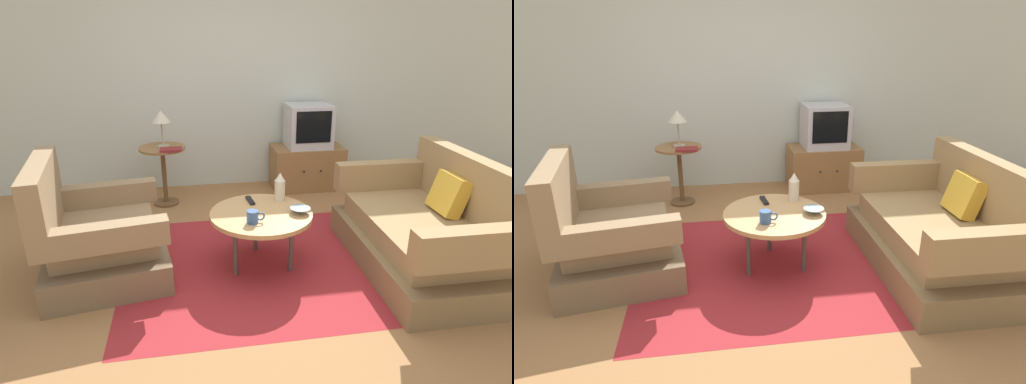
{
  "view_description": "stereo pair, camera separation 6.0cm",
  "coord_description": "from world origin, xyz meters",
  "views": [
    {
      "loc": [
        -0.55,
        -2.76,
        1.8
      ],
      "look_at": [
        -0.02,
        0.45,
        0.55
      ],
      "focal_mm": 29.26,
      "sensor_mm": 36.0,
      "label": 1
    },
    {
      "loc": [
        -0.49,
        -2.77,
        1.8
      ],
      "look_at": [
        -0.02,
        0.45,
        0.55
      ],
      "focal_mm": 29.26,
      "sensor_mm": 36.0,
      "label": 2
    }
  ],
  "objects": [
    {
      "name": "tv_remote_dark",
      "position": [
        -0.07,
        0.44,
        0.48
      ],
      "size": [
        0.06,
        0.18,
        0.02
      ],
      "rotation": [
        0.0,
        0.0,
        4.82
      ],
      "color": "black",
      "rests_on": "coffee_table"
    },
    {
      "name": "ground_plane",
      "position": [
        0.0,
        0.0,
        0.0
      ],
      "size": [
        16.0,
        16.0,
        0.0
      ],
      "primitive_type": "plane",
      "color": "olive"
    },
    {
      "name": "armchair",
      "position": [
        -1.29,
        0.28,
        0.31
      ],
      "size": [
        1.04,
        1.11,
        0.95
      ],
      "rotation": [
        0.0,
        0.0,
        -1.41
      ],
      "color": "brown",
      "rests_on": "ground"
    },
    {
      "name": "tv_stand",
      "position": [
        0.86,
        1.95,
        0.26
      ],
      "size": [
        0.84,
        0.5,
        0.51
      ],
      "color": "olive",
      "rests_on": "ground"
    },
    {
      "name": "couch",
      "position": [
        1.31,
        -0.01,
        0.3
      ],
      "size": [
        0.97,
        1.57,
        0.89
      ],
      "rotation": [
        0.0,
        0.0,
        1.56
      ],
      "color": "brown",
      "rests_on": "ground"
    },
    {
      "name": "mug",
      "position": [
        -0.11,
        0.02,
        0.52
      ],
      "size": [
        0.14,
        0.09,
        0.1
      ],
      "color": "#335184",
      "rests_on": "coffee_table"
    },
    {
      "name": "table_lamp",
      "position": [
        -0.82,
        1.67,
        0.96
      ],
      "size": [
        0.2,
        0.2,
        0.39
      ],
      "color": "#9E937A",
      "rests_on": "side_table"
    },
    {
      "name": "bowl",
      "position": [
        0.28,
        0.14,
        0.49
      ],
      "size": [
        0.16,
        0.16,
        0.05
      ],
      "color": "slate",
      "rests_on": "coffee_table"
    },
    {
      "name": "coffee_table",
      "position": [
        -0.02,
        0.2,
        0.44
      ],
      "size": [
        0.81,
        0.81,
        0.47
      ],
      "color": "tan",
      "rests_on": "ground"
    },
    {
      "name": "book",
      "position": [
        -0.73,
        1.51,
        0.66
      ],
      "size": [
        0.23,
        0.15,
        0.03
      ],
      "rotation": [
        0.0,
        0.0,
        -0.03
      ],
      "color": "maroon",
      "rests_on": "side_table"
    },
    {
      "name": "vase",
      "position": [
        0.18,
        0.43,
        0.59
      ],
      "size": [
        0.09,
        0.09,
        0.24
      ],
      "color": "beige",
      "rests_on": "coffee_table"
    },
    {
      "name": "back_wall",
      "position": [
        0.0,
        2.29,
        1.35
      ],
      "size": [
        9.0,
        0.12,
        2.7
      ],
      "primitive_type": "cube",
      "color": "#B2BCB2",
      "rests_on": "ground"
    },
    {
      "name": "television",
      "position": [
        0.86,
        1.95,
        0.76
      ],
      "size": [
        0.51,
        0.46,
        0.5
      ],
      "color": "#B7B7BC",
      "rests_on": "tv_stand"
    },
    {
      "name": "side_table",
      "position": [
        -0.83,
        1.68,
        0.47
      ],
      "size": [
        0.49,
        0.49,
        0.65
      ],
      "color": "olive",
      "rests_on": "ground"
    },
    {
      "name": "area_rug",
      "position": [
        -0.02,
        0.2,
        0.0
      ],
      "size": [
        2.21,
        1.87,
        0.0
      ],
      "primitive_type": "cube",
      "color": "maroon",
      "rests_on": "ground"
    }
  ]
}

